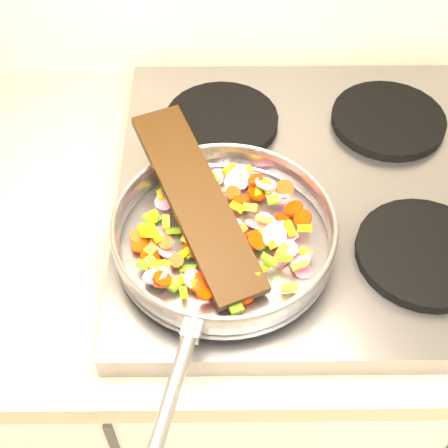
{
  "coord_description": "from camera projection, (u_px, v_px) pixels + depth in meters",
  "views": [
    {
      "loc": [
        -0.84,
        1.01,
        1.64
      ],
      "look_at": [
        -0.84,
        1.54,
        1.0
      ],
      "focal_mm": 50.0,
      "sensor_mm": 36.0,
      "label": 1
    }
  ],
  "objects": [
    {
      "name": "cooktop",
      "position": [
        311.0,
        193.0,
        0.98
      ],
      "size": [
        0.6,
        0.6,
        0.04
      ],
      "primitive_type": "cube",
      "color": "#939399",
      "rests_on": "counter_top"
    },
    {
      "name": "wooden_spatula",
      "position": [
        196.0,
        200.0,
        0.85
      ],
      "size": [
        0.19,
        0.32,
        0.07
      ],
      "primitive_type": "cube",
      "rotation": [
        0.0,
        -0.18,
        1.98
      ],
      "color": "black",
      "rests_on": "saute_pan"
    },
    {
      "name": "grate_br",
      "position": [
        388.0,
        120.0,
        1.05
      ],
      "size": [
        0.19,
        0.19,
        0.02
      ],
      "primitive_type": "cylinder",
      "color": "black",
      "rests_on": "cooktop"
    },
    {
      "name": "saute_pan",
      "position": [
        224.0,
        233.0,
        0.84
      ],
      "size": [
        0.34,
        0.5,
        0.05
      ],
      "rotation": [
        0.0,
        0.0,
        -0.24
      ],
      "color": "#9E9EA5",
      "rests_on": "grate_fl"
    },
    {
      "name": "vegetable_heap",
      "position": [
        223.0,
        234.0,
        0.85
      ],
      "size": [
        0.25,
        0.26,
        0.05
      ],
      "color": "#65A81A",
      "rests_on": "saute_pan"
    },
    {
      "name": "grate_fl",
      "position": [
        223.0,
        254.0,
        0.87
      ],
      "size": [
        0.19,
        0.19,
        0.02
      ],
      "primitive_type": "cylinder",
      "color": "black",
      "rests_on": "cooktop"
    },
    {
      "name": "grate_fr",
      "position": [
        424.0,
        253.0,
        0.87
      ],
      "size": [
        0.19,
        0.19,
        0.02
      ],
      "primitive_type": "cylinder",
      "color": "black",
      "rests_on": "cooktop"
    },
    {
      "name": "grate_bl",
      "position": [
        222.0,
        121.0,
        1.04
      ],
      "size": [
        0.19,
        0.19,
        0.02
      ],
      "primitive_type": "cylinder",
      "color": "black",
      "rests_on": "cooktop"
    }
  ]
}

